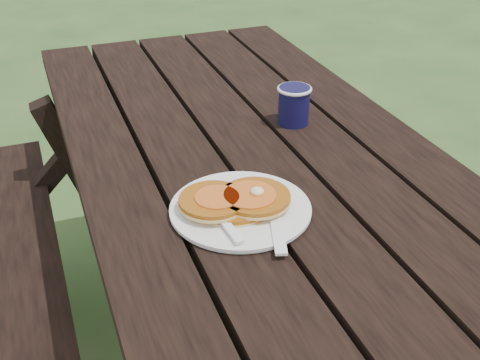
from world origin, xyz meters
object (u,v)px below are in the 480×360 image
object	(u,v)px
pancake_stack	(235,201)
picnic_table	(264,305)
coffee_cup	(294,103)
plate	(240,210)

from	to	relation	value
pancake_stack	picnic_table	bearing A→B (deg)	48.76
pancake_stack	coffee_cup	world-z (taller)	coffee_cup
plate	picnic_table	bearing A→B (deg)	51.30
picnic_table	coffee_cup	xyz separation A→B (m)	(0.13, 0.16, 0.43)
picnic_table	pancake_stack	distance (m)	0.45
picnic_table	pancake_stack	xyz separation A→B (m)	(-0.12, -0.14, 0.41)
plate	pancake_stack	size ratio (longest dim) A/B	1.25
plate	pancake_stack	distance (m)	0.02
picnic_table	pancake_stack	world-z (taller)	pancake_stack
picnic_table	coffee_cup	world-z (taller)	coffee_cup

